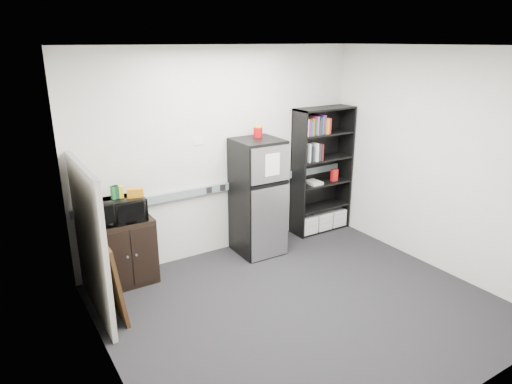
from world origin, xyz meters
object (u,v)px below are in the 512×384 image
cubicle_partition (90,241)px  cabinet (127,252)px  refrigerator (258,197)px  bookshelf (322,172)px  microwave (123,210)px

cubicle_partition → cabinet: cubicle_partition is taller
refrigerator → cabinet: bearing=178.2°
bookshelf → cabinet: 3.01m
bookshelf → refrigerator: 1.22m
refrigerator → bookshelf: bearing=7.7°
cubicle_partition → cabinet: (0.46, 0.42, -0.41)m
cubicle_partition → refrigerator: bearing=8.7°
bookshelf → cubicle_partition: size_ratio=1.14×
microwave → refrigerator: refrigerator is taller
bookshelf → cabinet: size_ratio=2.32×
cubicle_partition → cabinet: size_ratio=2.03×
bookshelf → cubicle_partition: bookshelf is taller
cubicle_partition → bookshelf: bearing=8.1°
cubicle_partition → microwave: size_ratio=3.36×
cabinet → refrigerator: 1.81m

